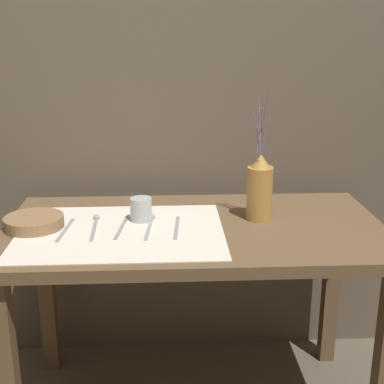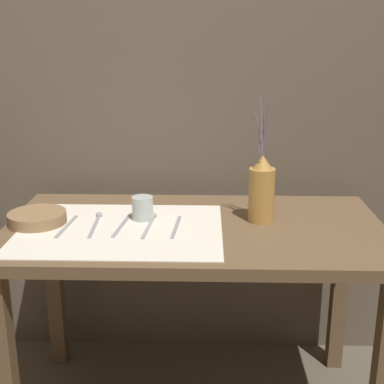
{
  "view_description": "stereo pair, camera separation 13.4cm",
  "coord_description": "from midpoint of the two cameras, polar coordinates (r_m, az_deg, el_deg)",
  "views": [
    {
      "loc": [
        -0.1,
        -1.72,
        1.39
      ],
      "look_at": [
        -0.01,
        0.0,
        0.86
      ],
      "focal_mm": 50.0,
      "sensor_mm": 36.0,
      "label": 1
    },
    {
      "loc": [
        0.04,
        -1.72,
        1.39
      ],
      "look_at": [
        -0.01,
        0.0,
        0.86
      ],
      "focal_mm": 50.0,
      "sensor_mm": 36.0,
      "label": 2
    }
  ],
  "objects": [
    {
      "name": "stone_wall_back",
      "position": [
        2.19,
        2.39,
        12.0
      ],
      "size": [
        7.0,
        0.06,
        2.4
      ],
      "color": "brown",
      "rests_on": "ground_plane"
    },
    {
      "name": "wooden_table",
      "position": [
        1.88,
        2.35,
        -6.48
      ],
      "size": [
        1.31,
        0.7,
        0.74
      ],
      "color": "brown",
      "rests_on": "ground_plane"
    },
    {
      "name": "linen_cloth",
      "position": [
        1.81,
        -5.54,
        -4.02
      ],
      "size": [
        0.68,
        0.51,
        0.0
      ],
      "color": "silver",
      "rests_on": "wooden_table"
    },
    {
      "name": "pitcher_with_flowers",
      "position": [
        1.87,
        9.48,
        0.13
      ],
      "size": [
        0.09,
        0.09,
        0.44
      ],
      "color": "#B7843D",
      "rests_on": "wooden_table"
    },
    {
      "name": "wooden_bowl",
      "position": [
        1.9,
        -14.28,
        -2.78
      ],
      "size": [
        0.2,
        0.2,
        0.04
      ],
      "color": "#8E6B47",
      "rests_on": "wooden_table"
    },
    {
      "name": "glass_tumbler_near",
      "position": [
        1.88,
        -3.27,
        -1.75
      ],
      "size": [
        0.08,
        0.08,
        0.08
      ],
      "color": "#B7C1BC",
      "rests_on": "wooden_table"
    },
    {
      "name": "fork_inner",
      "position": [
        1.85,
        -11.23,
        -3.64
      ],
      "size": [
        0.03,
        0.21,
        0.0
      ],
      "color": "#939399",
      "rests_on": "wooden_table"
    },
    {
      "name": "spoon_outer",
      "position": [
        1.89,
        -8.08,
        -2.99
      ],
      "size": [
        0.03,
        0.22,
        0.02
      ],
      "color": "#939399",
      "rests_on": "wooden_table"
    },
    {
      "name": "fork_outer",
      "position": [
        1.83,
        -5.45,
        -3.64
      ],
      "size": [
        0.04,
        0.21,
        0.0
      ],
      "color": "#939399",
      "rests_on": "wooden_table"
    },
    {
      "name": "spoon_inner",
      "position": [
        1.87,
        -2.3,
        -3.09
      ],
      "size": [
        0.03,
        0.22,
        0.02
      ],
      "color": "#939399",
      "rests_on": "wooden_table"
    },
    {
      "name": "knife_center",
      "position": [
        1.81,
        0.42,
        -3.78
      ],
      "size": [
        0.03,
        0.21,
        0.0
      ],
      "color": "#939399",
      "rests_on": "wooden_table"
    }
  ]
}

